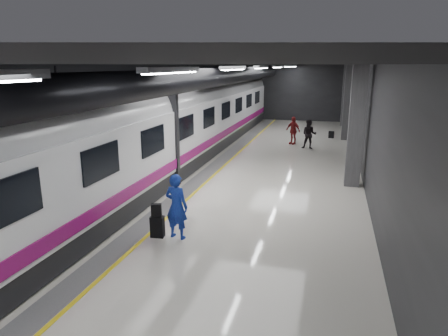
% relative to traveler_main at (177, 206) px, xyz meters
% --- Properties ---
extents(ground, '(40.00, 40.00, 0.00)m').
position_rel_traveler_main_xyz_m(ground, '(0.12, 4.26, -0.88)').
color(ground, silver).
rests_on(ground, ground).
extents(platform_hall, '(10.02, 40.02, 4.51)m').
position_rel_traveler_main_xyz_m(platform_hall, '(-0.16, 5.22, 2.65)').
color(platform_hall, black).
rests_on(platform_hall, ground).
extents(train, '(3.05, 38.00, 4.05)m').
position_rel_traveler_main_xyz_m(train, '(-3.13, 4.26, 1.19)').
color(train, black).
rests_on(train, ground).
extents(traveler_main, '(0.71, 0.53, 1.77)m').
position_rel_traveler_main_xyz_m(traveler_main, '(0.00, 0.00, 0.00)').
color(traveler_main, '#184BB7').
rests_on(traveler_main, ground).
extents(suitcase_main, '(0.38, 0.26, 0.58)m').
position_rel_traveler_main_xyz_m(suitcase_main, '(-0.53, -0.10, -0.59)').
color(suitcase_main, black).
rests_on(suitcase_main, ground).
extents(shoulder_bag, '(0.30, 0.22, 0.36)m').
position_rel_traveler_main_xyz_m(shoulder_bag, '(-0.53, -0.11, -0.13)').
color(shoulder_bag, black).
rests_on(shoulder_bag, suitcase_main).
extents(traveler_far_a, '(0.82, 0.66, 1.60)m').
position_rel_traveler_main_xyz_m(traveler_far_a, '(2.64, 12.78, -0.08)').
color(traveler_far_a, black).
rests_on(traveler_far_a, ground).
extents(traveler_far_b, '(1.00, 0.82, 1.60)m').
position_rel_traveler_main_xyz_m(traveler_far_b, '(1.65, 13.93, -0.09)').
color(traveler_far_b, maroon).
rests_on(traveler_far_b, ground).
extents(suitcase_far, '(0.35, 0.29, 0.44)m').
position_rel_traveler_main_xyz_m(suitcase_far, '(3.81, 16.52, -0.67)').
color(suitcase_far, black).
rests_on(suitcase_far, ground).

